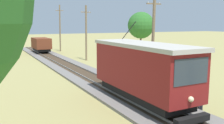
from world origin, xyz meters
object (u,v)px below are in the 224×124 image
object	(u,v)px
utility_pole_far	(86,33)
second_worker	(201,95)
tree_left_near	(141,25)
utility_pole_distant	(60,28)
utility_pole_mid	(153,38)
red_tram	(142,70)
freight_car	(41,44)

from	to	relation	value
utility_pole_far	second_worker	bearing A→B (deg)	-94.21
second_worker	tree_left_near	world-z (taller)	tree_left_near
utility_pole_distant	second_worker	distance (m)	34.56
utility_pole_mid	utility_pole_far	world-z (taller)	utility_pole_mid
utility_pole_mid	second_worker	distance (m)	7.45
utility_pole_far	red_tram	bearing A→B (deg)	-101.45
red_tram	utility_pole_far	bearing A→B (deg)	78.55
red_tram	utility_pole_mid	size ratio (longest dim) A/B	1.15
red_tram	utility_pole_distant	distance (m)	32.09
tree_left_near	utility_pole_mid	bearing A→B (deg)	-121.91
red_tram	second_worker	xyz separation A→B (m)	(2.26, -2.57, -1.21)
utility_pole_distant	red_tram	bearing A→B (deg)	-96.91
utility_pole_far	utility_pole_distant	xyz separation A→B (m)	(0.00, 12.78, 0.46)
red_tram	second_worker	world-z (taller)	red_tram
utility_pole_mid	utility_pole_distant	world-z (taller)	utility_pole_distant
utility_pole_far	second_worker	xyz separation A→B (m)	(-1.59, -21.58, -2.81)
freight_car	utility_pole_distant	size ratio (longest dim) A/B	0.62
red_tram	tree_left_near	size ratio (longest dim) A/B	1.19
freight_car	utility_pole_far	distance (m)	11.66
utility_pole_mid	tree_left_near	bearing A→B (deg)	58.09
freight_car	utility_pole_mid	distance (m)	26.04
freight_car	utility_pole_distant	bearing A→B (deg)	27.50
utility_pole_mid	utility_pole_far	size ratio (longest dim) A/B	1.01
red_tram	second_worker	size ratio (longest dim) A/B	4.79
tree_left_near	utility_pole_far	bearing A→B (deg)	-152.28
red_tram	freight_car	world-z (taller)	red_tram
utility_pole_mid	utility_pole_distant	xyz separation A→B (m)	(0.00, 27.66, 0.44)
utility_pole_far	tree_left_near	world-z (taller)	utility_pole_far
utility_pole_distant	utility_pole_mid	bearing A→B (deg)	-90.00
freight_car	utility_pole_distant	xyz separation A→B (m)	(3.85, 2.01, 2.70)
freight_car	tree_left_near	distance (m)	18.25
freight_car	second_worker	world-z (taller)	freight_car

